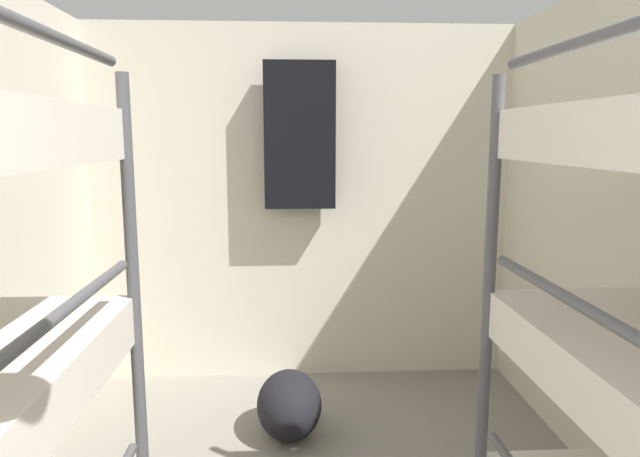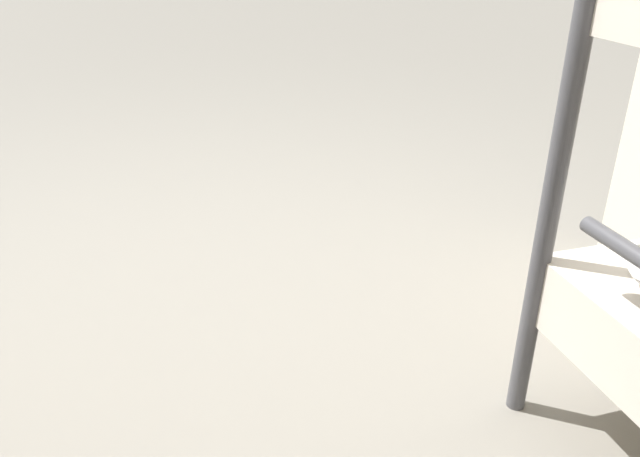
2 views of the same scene
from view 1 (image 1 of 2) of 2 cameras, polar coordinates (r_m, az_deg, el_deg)
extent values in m
cube|color=beige|center=(3.76, -1.83, 2.29)|extent=(2.84, 0.06, 2.31)
cylinder|color=#4C4C51|center=(2.15, -17.91, -10.28)|extent=(0.04, 0.04, 1.82)
cylinder|color=#4C4C51|center=(1.27, -28.69, -10.96)|extent=(0.03, 1.54, 0.03)
cylinder|color=#4C4C51|center=(2.20, 16.33, -9.72)|extent=(0.04, 0.04, 1.82)
ellipsoid|color=black|center=(3.23, -3.09, -17.16)|extent=(0.35, 0.48, 0.35)
cube|color=black|center=(3.58, -2.05, 9.26)|extent=(0.44, 0.12, 0.90)
camera|label=2|loc=(1.35, 8.40, -14.19)|focal=35.00mm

